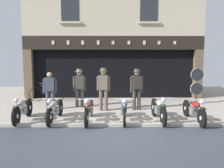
# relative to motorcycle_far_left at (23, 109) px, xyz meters

# --- Properties ---
(ground) EXTENTS (21.46, 22.00, 0.18)m
(ground) POSITION_rel_motorcycle_far_left_xyz_m (3.23, -1.74, -0.47)
(ground) COLOR #A4978A
(shop_facade) EXTENTS (9.76, 4.42, 6.21)m
(shop_facade) POSITION_rel_motorcycle_far_left_xyz_m (3.23, 6.26, 1.27)
(shop_facade) COLOR black
(shop_facade) RESTS_ON ground
(motorcycle_far_left) EXTENTS (0.62, 1.98, 0.93)m
(motorcycle_far_left) POSITION_rel_motorcycle_far_left_xyz_m (0.00, 0.00, 0.00)
(motorcycle_far_left) COLOR black
(motorcycle_far_left) RESTS_ON ground
(motorcycle_left) EXTENTS (0.62, 2.04, 0.92)m
(motorcycle_left) POSITION_rel_motorcycle_far_left_xyz_m (1.12, -0.02, -0.01)
(motorcycle_left) COLOR black
(motorcycle_left) RESTS_ON ground
(motorcycle_center_left) EXTENTS (0.62, 2.07, 0.92)m
(motorcycle_center_left) POSITION_rel_motorcycle_far_left_xyz_m (2.31, -0.10, -0.01)
(motorcycle_center_left) COLOR black
(motorcycle_center_left) RESTS_ON ground
(motorcycle_center) EXTENTS (0.62, 1.97, 0.90)m
(motorcycle_center) POSITION_rel_motorcycle_far_left_xyz_m (3.52, -0.05, -0.02)
(motorcycle_center) COLOR black
(motorcycle_center) RESTS_ON ground
(motorcycle_center_right) EXTENTS (0.62, 2.01, 0.94)m
(motorcycle_center_right) POSITION_rel_motorcycle_far_left_xyz_m (4.72, -0.05, 0.01)
(motorcycle_center_right) COLOR black
(motorcycle_center_right) RESTS_ON ground
(motorcycle_right) EXTENTS (0.62, 2.03, 0.90)m
(motorcycle_right) POSITION_rel_motorcycle_far_left_xyz_m (5.92, -0.15, -0.02)
(motorcycle_right) COLOR black
(motorcycle_right) RESTS_ON ground
(salesman_left) EXTENTS (0.56, 0.25, 1.58)m
(salesman_left) POSITION_rel_motorcycle_far_left_xyz_m (0.51, 1.77, 0.45)
(salesman_left) COLOR #3D424C
(salesman_left) RESTS_ON ground
(shopkeeper_center) EXTENTS (0.55, 0.36, 1.69)m
(shopkeeper_center) POSITION_rel_motorcycle_far_left_xyz_m (1.68, 2.31, 0.51)
(shopkeeper_center) COLOR #47423D
(shopkeeper_center) RESTS_ON ground
(salesman_right) EXTENTS (0.55, 0.37, 1.76)m
(salesman_right) POSITION_rel_motorcycle_far_left_xyz_m (2.77, 1.54, 0.56)
(salesman_right) COLOR brown
(salesman_right) RESTS_ON ground
(assistant_far_right) EXTENTS (0.55, 0.34, 1.72)m
(assistant_far_right) POSITION_rel_motorcycle_far_left_xyz_m (4.16, 1.67, 0.53)
(assistant_far_right) COLOR #38332D
(assistant_far_right) RESTS_ON ground
(tyre_sign_pole) EXTENTS (0.60, 0.06, 1.71)m
(tyre_sign_pole) POSITION_rel_motorcycle_far_left_xyz_m (7.11, 2.81, 0.61)
(tyre_sign_pole) COLOR #232328
(tyre_sign_pole) RESTS_ON ground
(advert_board_near) EXTENTS (0.81, 0.03, 1.06)m
(advert_board_near) POSITION_rel_motorcycle_far_left_xyz_m (1.38, 4.64, 1.40)
(advert_board_near) COLOR silver
(advert_board_far) EXTENTS (0.69, 0.03, 1.08)m
(advert_board_far) POSITION_rel_motorcycle_far_left_xyz_m (0.33, 4.64, 1.44)
(advert_board_far) COLOR silver
(leaning_bicycle) EXTENTS (1.80, 0.50, 0.95)m
(leaning_bicycle) POSITION_rel_motorcycle_far_left_xyz_m (-0.15, 3.62, -0.05)
(leaning_bicycle) COLOR black
(leaning_bicycle) RESTS_ON ground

